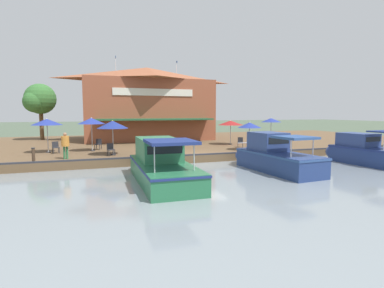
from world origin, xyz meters
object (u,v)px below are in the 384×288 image
Objects in this scene: motorboat_far_downstream at (360,151)px; cafe_chair_beside_entrance at (111,149)px; cafe_chair_under_first_umbrella at (98,144)px; cafe_chair_back_row_seat at (255,141)px; patio_umbrella_mid_patio_right at (91,121)px; mooring_post at (33,155)px; tree_upstream_bank at (39,100)px; patio_umbrella_by_entrance at (113,125)px; patio_umbrella_back_row at (231,123)px; patio_umbrella_mid_patio_left at (250,125)px; cafe_chair_mid_patio at (172,142)px; cafe_chair_facing_river at (56,147)px; waterfront_restaurant at (148,103)px; patio_umbrella_far_corner at (271,120)px; motorboat_mid_row at (271,156)px; motorboat_second_along at (160,164)px; patio_umbrella_near_quay_edge at (47,122)px; cafe_chair_far_corner_seat at (240,142)px; person_mid_patio at (65,142)px.

cafe_chair_beside_entrance is at bearing -108.49° from motorboat_far_downstream.
cafe_chair_under_first_umbrella is 13.10m from cafe_chair_back_row_seat.
patio_umbrella_mid_patio_right reaches higher than mooring_post.
tree_upstream_bank is (-13.25, -18.62, 3.83)m from cafe_chair_back_row_seat.
patio_umbrella_by_entrance is 1.71m from cafe_chair_beside_entrance.
patio_umbrella_back_row is at bearing -151.02° from motorboat_far_downstream.
patio_umbrella_mid_patio_left reaches higher than mooring_post.
mooring_post is at bearing -64.59° from cafe_chair_mid_patio.
cafe_chair_beside_entrance and cafe_chair_facing_river have the same top height.
patio_umbrella_mid_patio_right is at bearing -33.57° from waterfront_restaurant.
waterfront_restaurant is 10.40m from patio_umbrella_back_row.
patio_umbrella_far_corner is at bearing 102.27° from cafe_chair_beside_entrance.
motorboat_mid_row is 0.85× the size of motorboat_second_along.
cafe_chair_under_first_umbrella is 4.03m from cafe_chair_beside_entrance.
patio_umbrella_near_quay_edge is 2.98× the size of cafe_chair_under_first_umbrella.
cafe_chair_facing_river is (-2.18, -3.92, -1.64)m from patio_umbrella_by_entrance.
patio_umbrella_far_corner is at bearing 91.90° from cafe_chair_facing_river.
cafe_chair_far_corner_seat is 0.50× the size of person_mid_patio.
patio_umbrella_mid_patio_left is 10.68m from cafe_chair_beside_entrance.
patio_umbrella_back_row reaches higher than cafe_chair_mid_patio.
patio_umbrella_mid_patio_right is 13.56m from cafe_chair_back_row_seat.
patio_umbrella_mid_patio_right is 3.04× the size of cafe_chair_back_row_seat.
patio_umbrella_mid_patio_left is 2.62× the size of cafe_chair_under_first_umbrella.
patio_umbrella_back_row is 11.41m from patio_umbrella_by_entrance.
cafe_chair_under_first_umbrella is at bearing 102.27° from patio_umbrella_near_quay_edge.
cafe_chair_far_corner_seat is (-1.96, 0.25, -1.49)m from patio_umbrella_mid_patio_left.
cafe_chair_under_first_umbrella is (0.07, -11.74, -1.53)m from patio_umbrella_back_row.
cafe_chair_facing_river is 0.10× the size of motorboat_second_along.
cafe_chair_far_corner_seat is 22.07m from tree_upstream_bank.
patio_umbrella_near_quay_edge is 4.99m from mooring_post.
motorboat_far_downstream is (8.67, 1.43, -1.96)m from patio_umbrella_far_corner.
cafe_chair_facing_river is at bearing -164.16° from person_mid_patio.
cafe_chair_mid_patio is at bearing 89.84° from patio_umbrella_near_quay_edge.
cafe_chair_under_first_umbrella is at bearing -110.56° from patio_umbrella_mid_patio_left.
patio_umbrella_far_corner is 18.10m from person_mid_patio.
patio_umbrella_mid_patio_left is 14.65m from cafe_chair_facing_river.
motorboat_mid_row is (9.52, -1.91, -1.72)m from patio_umbrella_back_row.
patio_umbrella_far_corner reaches higher than mooring_post.
tree_upstream_bank is (-20.33, -22.71, 4.03)m from motorboat_far_downstream.
patio_umbrella_far_corner is at bearing 146.68° from motorboat_mid_row.
patio_umbrella_near_quay_edge is 5.63m from cafe_chair_beside_entrance.
mooring_post is (0.88, -1.70, -0.61)m from person_mid_patio.
tree_upstream_bank reaches higher than cafe_chair_under_first_umbrella.
cafe_chair_mid_patio is 0.96× the size of mooring_post.
tree_upstream_bank is at bearing -166.79° from person_mid_patio.
cafe_chair_far_corner_seat and cafe_chair_beside_entrance have the same top height.
cafe_chair_beside_entrance is at bearing -21.61° from waterfront_restaurant.
cafe_chair_far_corner_seat is 0.14× the size of tree_upstream_bank.
cafe_chair_mid_patio and cafe_chair_under_first_umbrella have the same top height.
patio_umbrella_near_quay_edge is at bearing -121.55° from patio_umbrella_by_entrance.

